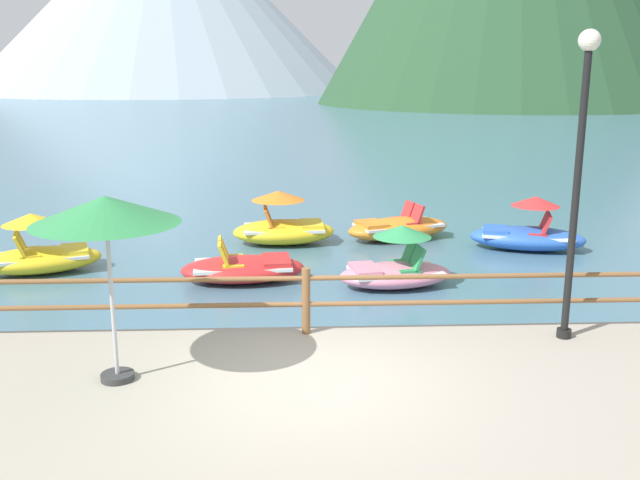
{
  "coord_description": "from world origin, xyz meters",
  "views": [
    {
      "loc": [
        -0.2,
        -7.83,
        4.06
      ],
      "look_at": [
        0.34,
        5.0,
        0.9
      ],
      "focal_mm": 39.81,
      "sensor_mm": 36.0,
      "label": 1
    }
  ],
  "objects_px": {
    "lamp_post": "(579,159)",
    "pedal_boat_3": "(528,233)",
    "pedal_boat_0": "(398,228)",
    "pedal_boat_5": "(244,268)",
    "pedal_boat_1": "(40,253)",
    "pedal_boat_4": "(396,267)",
    "beach_umbrella": "(106,213)",
    "pedal_boat_2": "(283,226)"
  },
  "relations": [
    {
      "from": "pedal_boat_1",
      "to": "pedal_boat_3",
      "type": "distance_m",
      "value": 10.5
    },
    {
      "from": "pedal_boat_1",
      "to": "pedal_boat_2",
      "type": "bearing_deg",
      "value": 24.06
    },
    {
      "from": "pedal_boat_0",
      "to": "pedal_boat_1",
      "type": "bearing_deg",
      "value": -161.86
    },
    {
      "from": "lamp_post",
      "to": "pedal_boat_3",
      "type": "xyz_separation_m",
      "value": [
        1.59,
        6.31,
        -2.49
      ]
    },
    {
      "from": "beach_umbrella",
      "to": "pedal_boat_2",
      "type": "relative_size",
      "value": 0.92
    },
    {
      "from": "pedal_boat_0",
      "to": "pedal_boat_4",
      "type": "height_order",
      "value": "pedal_boat_4"
    },
    {
      "from": "pedal_boat_1",
      "to": "pedal_boat_2",
      "type": "relative_size",
      "value": 1.07
    },
    {
      "from": "lamp_post",
      "to": "pedal_boat_0",
      "type": "distance_m",
      "value": 7.96
    },
    {
      "from": "beach_umbrella",
      "to": "pedal_boat_4",
      "type": "relative_size",
      "value": 0.97
    },
    {
      "from": "pedal_boat_1",
      "to": "pedal_boat_2",
      "type": "xyz_separation_m",
      "value": [
        4.88,
        2.18,
        0.03
      ]
    },
    {
      "from": "lamp_post",
      "to": "pedal_boat_4",
      "type": "distance_m",
      "value": 4.81
    },
    {
      "from": "pedal_boat_2",
      "to": "pedal_boat_1",
      "type": "bearing_deg",
      "value": -155.94
    },
    {
      "from": "lamp_post",
      "to": "pedal_boat_0",
      "type": "relative_size",
      "value": 1.46
    },
    {
      "from": "pedal_boat_2",
      "to": "pedal_boat_3",
      "type": "distance_m",
      "value": 5.59
    },
    {
      "from": "pedal_boat_5",
      "to": "pedal_boat_2",
      "type": "bearing_deg",
      "value": 75.72
    },
    {
      "from": "pedal_boat_0",
      "to": "pedal_boat_1",
      "type": "relative_size",
      "value": 1.09
    },
    {
      "from": "pedal_boat_0",
      "to": "pedal_boat_4",
      "type": "distance_m",
      "value": 3.78
    },
    {
      "from": "pedal_boat_3",
      "to": "pedal_boat_4",
      "type": "bearing_deg",
      "value": -142.31
    },
    {
      "from": "pedal_boat_3",
      "to": "pedal_boat_4",
      "type": "height_order",
      "value": "pedal_boat_3"
    },
    {
      "from": "pedal_boat_1",
      "to": "pedal_boat_4",
      "type": "height_order",
      "value": "pedal_boat_1"
    },
    {
      "from": "pedal_boat_0",
      "to": "beach_umbrella",
      "type": "bearing_deg",
      "value": -118.63
    },
    {
      "from": "lamp_post",
      "to": "beach_umbrella",
      "type": "xyz_separation_m",
      "value": [
        -5.87,
        -1.12,
        -0.43
      ]
    },
    {
      "from": "pedal_boat_3",
      "to": "pedal_boat_4",
      "type": "relative_size",
      "value": 1.19
    },
    {
      "from": "beach_umbrella",
      "to": "pedal_boat_1",
      "type": "height_order",
      "value": "beach_umbrella"
    },
    {
      "from": "beach_umbrella",
      "to": "pedal_boat_5",
      "type": "height_order",
      "value": "beach_umbrella"
    },
    {
      "from": "beach_umbrella",
      "to": "pedal_boat_0",
      "type": "relative_size",
      "value": 0.79
    },
    {
      "from": "pedal_boat_1",
      "to": "pedal_boat_3",
      "type": "bearing_deg",
      "value": 7.52
    },
    {
      "from": "beach_umbrella",
      "to": "pedal_boat_4",
      "type": "xyz_separation_m",
      "value": [
        4.07,
        4.82,
        -2.07
      ]
    },
    {
      "from": "pedal_boat_1",
      "to": "pedal_boat_3",
      "type": "relative_size",
      "value": 0.94
    },
    {
      "from": "lamp_post",
      "to": "beach_umbrella",
      "type": "distance_m",
      "value": 5.99
    },
    {
      "from": "lamp_post",
      "to": "pedal_boat_1",
      "type": "distance_m",
      "value": 10.41
    },
    {
      "from": "lamp_post",
      "to": "pedal_boat_0",
      "type": "xyz_separation_m",
      "value": [
        -1.2,
        7.43,
        -2.6
      ]
    },
    {
      "from": "pedal_boat_1",
      "to": "pedal_boat_4",
      "type": "distance_m",
      "value": 7.14
    },
    {
      "from": "beach_umbrella",
      "to": "pedal_boat_1",
      "type": "relative_size",
      "value": 0.86
    },
    {
      "from": "pedal_boat_0",
      "to": "pedal_boat_5",
      "type": "distance_m",
      "value": 4.78
    },
    {
      "from": "beach_umbrella",
      "to": "pedal_boat_2",
      "type": "distance_m",
      "value": 8.69
    },
    {
      "from": "beach_umbrella",
      "to": "pedal_boat_5",
      "type": "relative_size",
      "value": 0.9
    },
    {
      "from": "lamp_post",
      "to": "pedal_boat_5",
      "type": "relative_size",
      "value": 1.65
    },
    {
      "from": "pedal_boat_1",
      "to": "pedal_boat_4",
      "type": "bearing_deg",
      "value": -9.99
    },
    {
      "from": "pedal_boat_0",
      "to": "pedal_boat_5",
      "type": "relative_size",
      "value": 1.14
    },
    {
      "from": "lamp_post",
      "to": "pedal_boat_1",
      "type": "height_order",
      "value": "lamp_post"
    },
    {
      "from": "pedal_boat_0",
      "to": "pedal_boat_4",
      "type": "xyz_separation_m",
      "value": [
        -0.6,
        -3.73,
        0.1
      ]
    }
  ]
}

